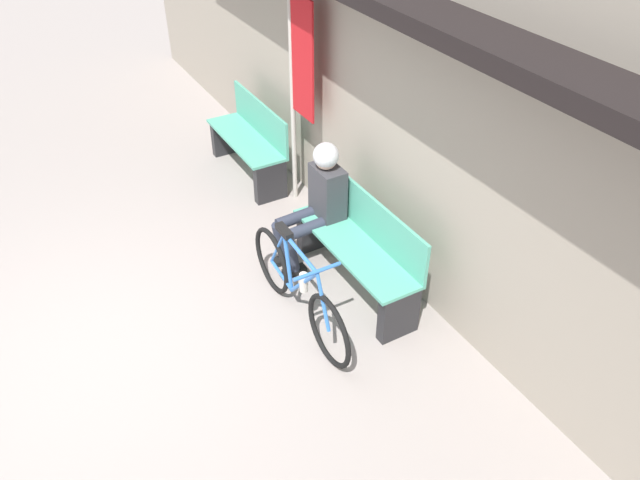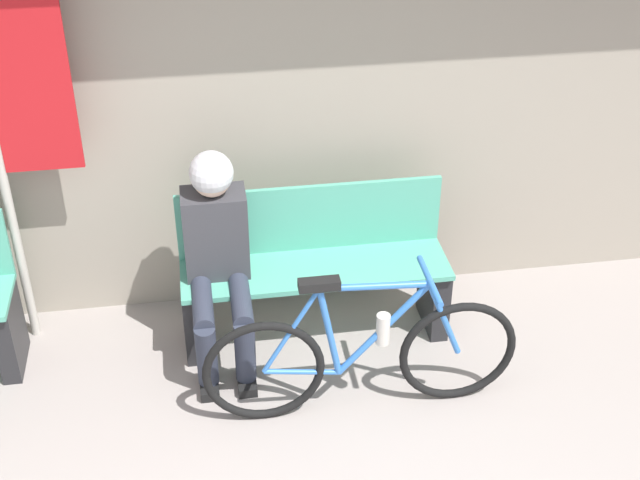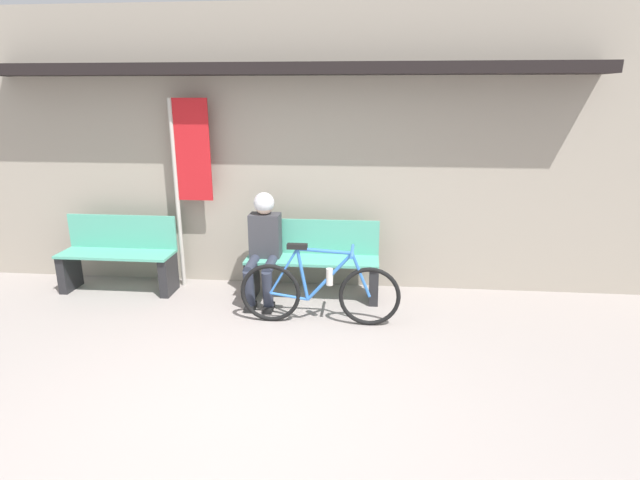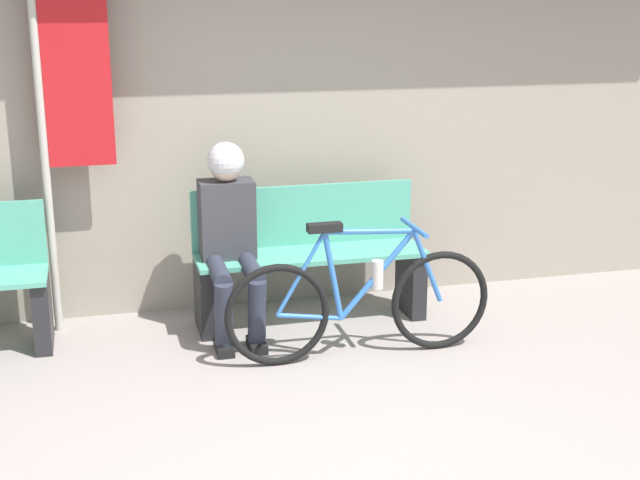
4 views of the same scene
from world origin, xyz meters
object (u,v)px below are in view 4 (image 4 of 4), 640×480
Objects in this scene: park_bench_near at (309,260)px; person_seated at (230,226)px; bicycle at (361,301)px; banner_pole at (65,106)px.

person_seated reaches higher than park_bench_near.
banner_pole reaches higher than bicycle.
bicycle is 2.14m from banner_pole.
banner_pole is at bearing 171.93° from park_bench_near.
park_bench_near is at bearing 101.98° from bicycle.
person_seated is at bearing -167.60° from park_bench_near.
bicycle is (0.15, -0.68, -0.06)m from park_bench_near.
banner_pole is at bearing 160.81° from person_seated.
park_bench_near is 0.70m from bicycle.
banner_pole is (-0.93, 0.32, 0.73)m from person_seated.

